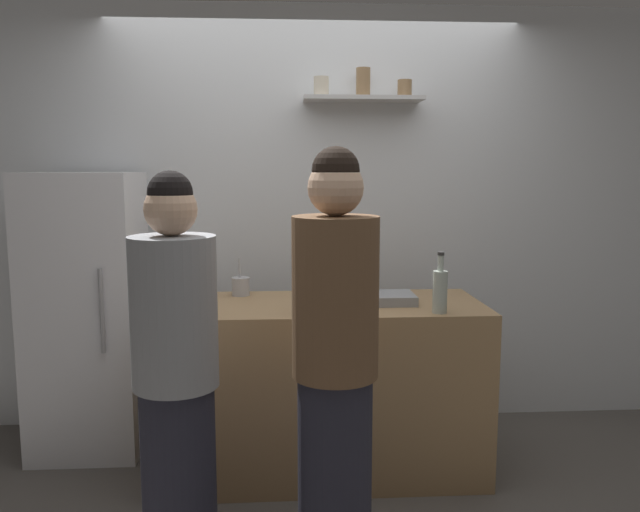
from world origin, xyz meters
name	(u,v)px	position (x,y,z in m)	size (l,w,h in m)	color
back_wall_assembly	(314,218)	(0.00, 1.25, 1.30)	(4.80, 0.32, 2.60)	white
refrigerator	(88,313)	(-1.31, 0.85, 0.80)	(0.60, 0.60, 1.59)	white
counter	(320,387)	(-0.01, 0.50, 0.46)	(1.71, 0.70, 0.91)	#9E7A51
baking_pan	(382,298)	(0.32, 0.49, 0.94)	(0.34, 0.24, 0.05)	gray
utensil_holder	(241,286)	(-0.43, 0.73, 0.96)	(0.10, 0.10, 0.21)	#B2B2B7
wine_bottle_pale_glass	(440,290)	(0.56, 0.24, 1.03)	(0.07, 0.07, 0.30)	#B2BFB2
wine_bottle_amber_glass	(305,292)	(-0.09, 0.28, 1.01)	(0.07, 0.07, 0.27)	#472814
water_bottle_plastic	(195,293)	(-0.64, 0.38, 1.00)	(0.09, 0.09, 0.20)	silver
person_brown_jacket	(334,365)	(0.00, -0.34, 0.84)	(0.34, 0.34, 1.70)	#262633
person_grey_hoodie	(176,378)	(-0.63, -0.30, 0.79)	(0.34, 0.34, 1.61)	#262633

